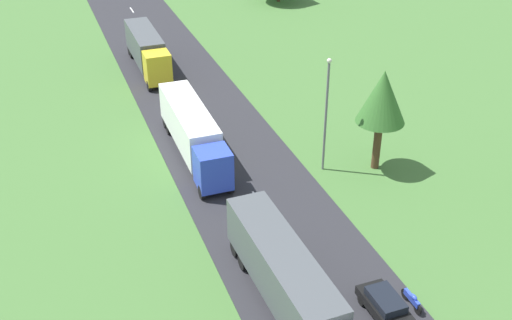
# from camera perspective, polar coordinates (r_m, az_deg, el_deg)

# --- Properties ---
(road) EXTENTS (10.00, 140.00, 0.06)m
(road) POSITION_cam_1_polar(r_m,az_deg,el_deg) (42.33, 1.89, -6.19)
(road) COLOR #2B2B30
(road) RESTS_ON ground
(lane_marking_centre) EXTENTS (0.16, 124.36, 0.01)m
(lane_marking_centre) POSITION_cam_1_polar(r_m,az_deg,el_deg) (40.57, 3.17, -8.03)
(lane_marking_centre) COLOR white
(lane_marking_centre) RESTS_ON road
(truck_lead) EXTENTS (2.80, 14.37, 3.73)m
(truck_lead) POSITION_cam_1_polar(r_m,az_deg,el_deg) (34.77, 3.20, -11.24)
(truck_lead) COLOR white
(truck_lead) RESTS_ON road
(truck_second) EXTENTS (2.59, 13.10, 3.79)m
(truck_second) POSITION_cam_1_polar(r_m,az_deg,el_deg) (49.66, -5.74, 2.62)
(truck_second) COLOR blue
(truck_second) RESTS_ON road
(truck_third) EXTENTS (2.53, 11.73, 3.80)m
(truck_third) POSITION_cam_1_polar(r_m,az_deg,el_deg) (66.84, -9.83, 9.83)
(truck_third) COLOR yellow
(truck_third) RESTS_ON road
(car_second) EXTENTS (1.77, 4.10, 1.36)m
(car_second) POSITION_cam_1_polar(r_m,az_deg,el_deg) (36.24, 11.73, -12.89)
(car_second) COLOR black
(car_second) RESTS_ON road
(motorcycle_courier) EXTENTS (0.28, 1.94, 0.91)m
(motorcycle_courier) POSITION_cam_1_polar(r_m,az_deg,el_deg) (37.37, 13.92, -12.13)
(motorcycle_courier) COLOR black
(motorcycle_courier) RESTS_ON road
(lamppost_second) EXTENTS (0.36, 0.36, 9.08)m
(lamppost_second) POSITION_cam_1_polar(r_m,az_deg,el_deg) (46.59, 6.38, 4.48)
(lamppost_second) COLOR slate
(lamppost_second) RESTS_ON ground
(tree_oak) EXTENTS (3.69, 3.69, 8.04)m
(tree_oak) POSITION_cam_1_polar(r_m,az_deg,el_deg) (47.09, 11.36, 5.53)
(tree_oak) COLOR #513823
(tree_oak) RESTS_ON ground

